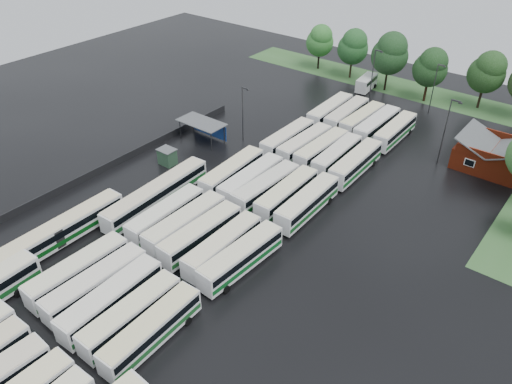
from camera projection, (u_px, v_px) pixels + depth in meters
The scene contains 46 objects.
ground at pixel (184, 245), 62.37m from camera, with size 160.00×160.00×0.00m, color black.
brick_building at pixel (491, 157), 76.89m from camera, with size 10.07×8.60×5.39m.
wash_shed at pixel (203, 124), 83.88m from camera, with size 8.20×4.20×3.58m.
utility_hut at pixel (167, 156), 78.16m from camera, with size 2.70×2.20×2.62m.
grass_strip_north at pixel (413, 91), 103.57m from camera, with size 80.00×10.00×0.01m, color #335D2B.
west_fence at pixel (120, 160), 78.64m from camera, with size 0.10×50.00×1.20m, color #2D2D30.
bus_r1c0 at pixel (78, 271), 55.72m from camera, with size 2.75×12.26×3.40m.
bus_r1c1 at pixel (96, 285), 53.99m from camera, with size 2.76×12.29×3.41m.
bus_r1c2 at pixel (111, 300), 52.13m from camera, with size 3.11×12.46×3.44m.
bus_r1c3 at pixel (131, 315), 50.51m from camera, with size 2.59×11.77×3.27m.
bus_r1c4 at pixel (152, 330), 48.89m from camera, with size 2.92×11.85×3.28m.
bus_r2c0 at pixel (166, 215), 64.52m from camera, with size 2.87×12.01×3.33m.
bus_r2c1 at pixel (185, 224), 62.86m from camera, with size 2.71×12.41×3.45m.
bus_r2c2 at pixel (201, 234), 61.18m from camera, with size 2.90×12.21×3.38m.
bus_r2c3 at pixel (223, 246), 59.39m from camera, with size 2.66×11.94×3.32m.
bus_r2c4 at pixel (241, 257), 57.71m from camera, with size 3.16×12.26×3.38m.
bus_r3c0 at pixel (232, 173), 73.08m from camera, with size 3.26×12.51×3.45m.
bus_r3c1 at pixel (251, 180), 71.44m from camera, with size 2.83×12.32×3.42m.
bus_r3c2 at pixel (266, 187), 69.90m from camera, with size 2.97×12.19×3.37m.
bus_r3c3 at pixel (287, 194), 68.55m from camera, with size 2.82×12.12×3.36m.
bus_r3c4 at pixel (307, 203), 66.76m from camera, with size 2.89×12.36×3.43m.
bus_r4c0 at pixel (287, 139), 81.98m from camera, with size 2.60×12.03×3.35m.
bus_r4c1 at pixel (304, 144), 80.43m from camera, with size 2.88×12.00×3.32m.
bus_r4c2 at pixel (321, 149), 78.99m from camera, with size 2.87×12.04×3.33m.
bus_r4c3 at pixel (337, 156), 77.36m from camera, with size 2.85×11.85×3.28m.
bus_r4c4 at pixel (356, 163), 75.31m from camera, with size 2.90×12.48×3.46m.
bus_r5c0 at pixel (330, 111), 90.79m from camera, with size 2.97×12.43×3.44m.
bus_r5c1 at pixel (346, 115), 89.46m from camera, with size 2.91×12.26×3.39m.
bus_r5c2 at pixel (362, 120), 87.94m from camera, with size 2.80×11.84×3.28m.
bus_r5c3 at pixel (377, 125), 85.89m from camera, with size 2.73×12.44×3.46m.
bus_r5c4 at pixel (395, 131), 84.24m from camera, with size 2.72×11.99×3.33m.
artic_bus_west_b at pixel (157, 194), 68.52m from camera, with size 3.38×18.11×3.34m.
artic_bus_west_c at pixel (60, 232), 61.66m from camera, with size 2.77×17.74×3.28m.
minibus at pixel (366, 83), 103.09m from camera, with size 3.07×6.67×2.82m.
tree_north_0 at pixel (320, 40), 110.62m from camera, with size 6.12×6.12×10.14m.
tree_north_1 at pixel (353, 46), 105.67m from camera, with size 6.55×6.55×10.84m.
tree_north_2 at pixel (390, 53), 99.34m from camera, with size 7.38×7.38×12.23m.
tree_north_3 at pixel (431, 67), 95.15m from camera, with size 6.60×6.60×10.93m.
tree_north_4 at pixel (488, 72), 92.29m from camera, with size 6.86×6.86×11.35m.
lamp_post_ne at pixel (446, 127), 75.57m from camera, with size 1.67×0.32×10.83m.
lamp_post_nw at pixel (243, 110), 82.27m from camera, with size 1.49×0.29×9.66m.
lamp_post_back_w at pixel (373, 72), 95.49m from camera, with size 1.61×0.31×10.45m.
lamp_post_back_e at pixel (435, 85), 91.30m from camera, with size 1.48×0.29×9.59m.
puddle_0 at pixel (8, 351), 49.00m from camera, with size 6.16×6.16×0.01m, color black.
puddle_2 at pixel (142, 218), 67.02m from camera, with size 6.63×6.63×0.01m, color black.
puddle_3 at pixel (180, 278), 57.54m from camera, with size 4.59×4.59×0.01m, color black.
Camera 1 is at (36.77, -32.16, 40.36)m, focal length 35.00 mm.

